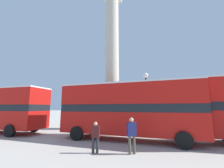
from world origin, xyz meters
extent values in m
plane|color=#ADA89E|center=(0.00, 0.00, 0.00)|extent=(200.00, 200.00, 0.00)
cube|color=#BCB29E|center=(0.00, 0.00, 0.50)|extent=(5.20, 5.20, 1.01)
cube|color=#BCB29E|center=(0.00, 0.00, 1.51)|extent=(3.75, 3.75, 1.01)
cylinder|color=#BCB29E|center=(0.00, 0.00, 9.15)|extent=(1.62, 1.62, 14.28)
cylinder|color=black|center=(-6.78, -4.08, 0.50)|extent=(1.01, 0.34, 1.00)
cylinder|color=black|center=(-6.89, -6.64, 0.50)|extent=(1.01, 0.34, 1.00)
cube|color=#B7140F|center=(2.64, -5.52, 1.28)|extent=(10.33, 3.41, 1.55)
cube|color=black|center=(2.64, -5.52, 2.33)|extent=(10.33, 3.36, 0.55)
cube|color=#B7140F|center=(2.64, -5.52, 3.33)|extent=(10.33, 3.41, 1.45)
cube|color=silver|center=(2.64, -5.52, 4.11)|extent=(10.33, 3.41, 0.12)
cylinder|color=black|center=(6.29, -4.60, 0.50)|extent=(1.02, 0.39, 1.00)
cylinder|color=black|center=(6.06, -7.08, 0.50)|extent=(1.02, 0.39, 1.00)
cylinder|color=black|center=(-0.78, -3.95, 0.50)|extent=(1.02, 0.39, 1.00)
cylinder|color=black|center=(-1.01, -6.43, 0.50)|extent=(1.02, 0.39, 1.00)
cube|color=#BCB29E|center=(10.30, 3.10, 1.20)|extent=(3.71, 2.91, 2.40)
ellipsoid|color=brown|center=(10.30, 3.10, 3.96)|extent=(2.22, 1.26, 0.94)
cone|color=brown|center=(11.30, 3.25, 4.38)|extent=(0.98, 0.65, 0.99)
cylinder|color=brown|center=(10.30, 3.10, 4.88)|extent=(0.36, 0.36, 0.90)
sphere|color=brown|center=(10.30, 3.10, 5.47)|extent=(0.28, 0.28, 0.28)
cylinder|color=brown|center=(10.93, 3.46, 2.94)|extent=(0.20, 0.20, 1.09)
cylinder|color=brown|center=(11.01, 2.95, 2.94)|extent=(0.20, 0.20, 1.09)
cylinder|color=brown|center=(9.60, 3.25, 2.94)|extent=(0.20, 0.20, 1.09)
cylinder|color=brown|center=(9.68, 2.73, 2.94)|extent=(0.20, 0.20, 1.09)
cylinder|color=black|center=(3.96, -3.13, 0.20)|extent=(0.31, 0.31, 0.40)
cylinder|color=black|center=(3.96, -3.13, 2.51)|extent=(0.14, 0.14, 5.01)
sphere|color=white|center=(3.96, -3.13, 5.25)|extent=(0.47, 0.47, 0.47)
cylinder|color=#4C473D|center=(3.39, -8.62, 0.44)|extent=(0.14, 0.14, 0.88)
cylinder|color=#4C473D|center=(3.17, -8.75, 0.44)|extent=(0.14, 0.14, 0.88)
cube|color=#191E51|center=(3.28, -8.69, 1.23)|extent=(0.51, 0.41, 0.70)
sphere|color=tan|center=(3.28, -8.69, 1.70)|extent=(0.24, 0.24, 0.24)
cylinder|color=#28282D|center=(1.50, -8.98, 0.39)|extent=(0.14, 0.14, 0.77)
cylinder|color=#28282D|center=(1.28, -9.01, 0.39)|extent=(0.14, 0.14, 0.77)
cube|color=#471919|center=(1.39, -8.99, 1.08)|extent=(0.44, 0.22, 0.61)
sphere|color=tan|center=(1.39, -8.99, 1.49)|extent=(0.21, 0.21, 0.21)
camera|label=1|loc=(4.29, -16.79, 2.35)|focal=24.00mm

